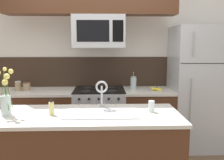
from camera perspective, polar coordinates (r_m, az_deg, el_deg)
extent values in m
cube|color=silver|center=(4.10, 1.30, 4.07)|extent=(5.20, 0.10, 2.60)
cube|color=#332319|center=(4.05, -2.90, 1.87)|extent=(3.35, 0.01, 0.48)
cube|color=#4C2B19|center=(3.99, -15.31, -9.01)|extent=(0.93, 0.62, 0.88)
cube|color=beige|center=(3.88, -15.58, -2.59)|extent=(0.96, 0.65, 0.03)
cube|color=#4C2B19|center=(3.94, 8.09, -9.00)|extent=(0.72, 0.62, 0.88)
cube|color=beige|center=(3.83, 8.23, -2.50)|extent=(0.75, 0.65, 0.03)
cube|color=#B7BABF|center=(3.88, -2.90, -8.95)|extent=(0.76, 0.62, 0.91)
cube|color=black|center=(3.77, -2.95, -2.25)|extent=(0.76, 0.62, 0.01)
cylinder|color=black|center=(3.64, -5.86, -2.51)|extent=(0.15, 0.15, 0.01)
cylinder|color=black|center=(3.63, -0.10, -2.48)|extent=(0.15, 0.15, 0.01)
cylinder|color=black|center=(3.90, -5.60, -1.73)|extent=(0.15, 0.15, 0.01)
cylinder|color=black|center=(3.90, -0.24, -1.71)|extent=(0.15, 0.15, 0.01)
cylinder|color=black|center=(3.48, -7.55, -4.34)|extent=(0.03, 0.02, 0.03)
cylinder|color=black|center=(3.47, -5.30, -4.34)|extent=(0.03, 0.02, 0.03)
cylinder|color=black|center=(3.46, -3.03, -4.33)|extent=(0.03, 0.02, 0.03)
cylinder|color=black|center=(3.46, -0.76, -4.32)|extent=(0.03, 0.02, 0.03)
cylinder|color=black|center=(3.47, 1.51, -4.30)|extent=(0.03, 0.02, 0.03)
cube|color=#B7BABF|center=(3.68, -3.06, 11.00)|extent=(0.74, 0.40, 0.46)
cube|color=black|center=(3.48, -4.37, 11.13)|extent=(0.45, 0.00, 0.29)
cube|color=black|center=(3.48, 1.38, 11.15)|extent=(0.15, 0.00, 0.29)
cube|color=#B7BABF|center=(4.06, 19.28, -1.73)|extent=(0.86, 0.72, 1.86)
cube|color=black|center=(3.67, 21.63, 3.55)|extent=(0.83, 0.00, 0.01)
cylinder|color=#99999E|center=(3.55, 18.11, 7.78)|extent=(0.01, 0.01, 0.33)
cylinder|color=#99999E|center=(3.65, 17.51, -5.15)|extent=(0.01, 0.01, 0.71)
cylinder|color=#997F5B|center=(3.99, -20.67, -1.34)|extent=(0.09, 0.09, 0.13)
cylinder|color=#B2B2B7|center=(3.98, -20.72, -0.35)|extent=(0.09, 0.09, 0.01)
cylinder|color=#997F5B|center=(3.95, -18.92, -1.46)|extent=(0.11, 0.11, 0.11)
cylinder|color=#4C331E|center=(3.94, -18.96, -0.55)|extent=(0.10, 0.10, 0.01)
ellipsoid|color=yellow|center=(3.78, 10.01, -2.09)|extent=(0.17, 0.12, 0.06)
ellipsoid|color=yellow|center=(3.79, 10.05, -2.04)|extent=(0.18, 0.08, 0.07)
ellipsoid|color=yellow|center=(3.78, 10.19, -2.08)|extent=(0.17, 0.04, 0.05)
ellipsoid|color=yellow|center=(3.80, 10.21, -2.04)|extent=(0.18, 0.08, 0.07)
ellipsoid|color=yellow|center=(3.78, 10.37, -2.08)|extent=(0.16, 0.12, 0.05)
cylinder|color=brown|center=(3.78, 10.17, -1.63)|extent=(0.02, 0.02, 0.03)
cylinder|color=silver|center=(3.84, 4.92, -0.79)|extent=(0.09, 0.09, 0.18)
cylinder|color=#A3A3AA|center=(3.82, 4.94, 0.69)|extent=(0.08, 0.08, 0.02)
cylinder|color=#A3A3AA|center=(3.82, 4.94, 1.21)|extent=(0.01, 0.01, 0.05)
sphere|color=#A3A3AA|center=(3.81, 4.95, 1.70)|extent=(0.02, 0.02, 0.02)
cube|color=#4C2B19|center=(2.73, -5.53, -17.26)|extent=(1.85, 0.75, 0.88)
cube|color=beige|center=(2.56, -5.68, -8.06)|extent=(1.88, 0.78, 0.03)
cube|color=#ADAFB5|center=(2.55, -2.37, -7.60)|extent=(0.76, 0.41, 0.01)
cube|color=#ADAFB5|center=(2.58, -6.30, -9.28)|extent=(0.30, 0.31, 0.15)
cube|color=#ADAFB5|center=(2.58, 1.58, -9.25)|extent=(0.30, 0.31, 0.15)
cylinder|color=#B7BABF|center=(2.78, -2.34, -6.06)|extent=(0.04, 0.04, 0.02)
cylinder|color=#B7BABF|center=(2.76, -2.36, -3.65)|extent=(0.02, 0.02, 0.22)
torus|color=#B7BABF|center=(2.68, -2.38, -1.60)|extent=(0.13, 0.02, 0.13)
cylinder|color=#B7BABF|center=(2.63, -2.38, -2.46)|extent=(0.02, 0.02, 0.06)
cube|color=#B7BABF|center=(2.78, -1.62, -5.56)|extent=(0.07, 0.01, 0.01)
cylinder|color=#DBCC75|center=(2.56, -13.67, -6.36)|extent=(0.05, 0.05, 0.13)
cylinder|color=black|center=(2.54, -13.74, -4.69)|extent=(0.02, 0.02, 0.02)
cube|color=black|center=(2.53, -13.40, -4.29)|extent=(0.03, 0.01, 0.01)
cylinder|color=silver|center=(2.63, 8.99, -5.97)|extent=(0.06, 0.06, 0.12)
cylinder|color=silver|center=(2.67, -23.08, -5.40)|extent=(0.10, 0.10, 0.20)
cylinder|color=silver|center=(2.69, -23.00, -6.73)|extent=(0.09, 0.09, 0.06)
cylinder|color=#386B2D|center=(2.62, -22.98, -2.81)|extent=(0.05, 0.05, 0.33)
sphere|color=#EFE066|center=(2.57, -22.92, 0.76)|extent=(0.06, 0.06, 0.06)
cylinder|color=#386B2D|center=(2.69, -23.17, -1.94)|extent=(0.03, 0.10, 0.38)
sphere|color=#EFE066|center=(2.71, -23.31, 2.31)|extent=(0.04, 0.04, 0.04)
cylinder|color=#386B2D|center=(2.64, -23.16, -3.42)|extent=(0.02, 0.03, 0.27)
sphere|color=#EFE066|center=(2.60, -23.29, -0.51)|extent=(0.06, 0.06, 0.06)
cylinder|color=#386B2D|center=(2.66, -23.83, -2.38)|extent=(0.06, 0.01, 0.36)
cylinder|color=#386B2D|center=(2.65, -22.58, -2.23)|extent=(0.06, 0.05, 0.37)
sphere|color=#EFE066|center=(2.63, -22.13, 1.85)|extent=(0.05, 0.05, 0.05)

